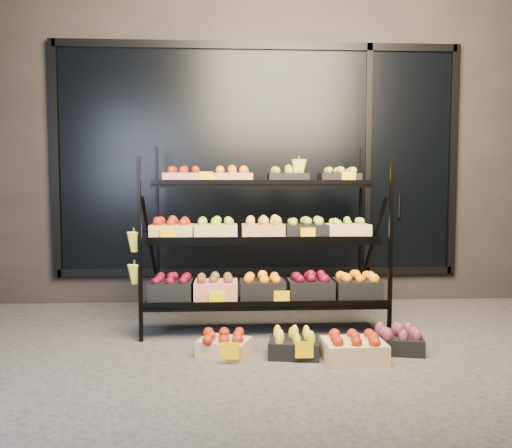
{
  "coord_description": "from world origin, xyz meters",
  "views": [
    {
      "loc": [
        -0.29,
        -3.85,
        1.24
      ],
      "look_at": [
        -0.07,
        0.55,
        0.93
      ],
      "focal_mm": 35.0,
      "sensor_mm": 36.0,
      "label": 1
    }
  ],
  "objects": [
    {
      "name": "floor_crate_right",
      "position": [
        0.98,
        -0.18,
        0.09
      ],
      "size": [
        0.41,
        0.33,
        0.19
      ],
      "rotation": [
        0.0,
        0.0,
        -0.21
      ],
      "color": "black",
      "rests_on": "ground"
    },
    {
      "name": "ground",
      "position": [
        0.0,
        0.0,
        0.0
      ],
      "size": [
        24.0,
        24.0,
        0.0
      ],
      "primitive_type": "plane",
      "color": "#514F4C",
      "rests_on": "ground"
    },
    {
      "name": "display_rack",
      "position": [
        -0.02,
        0.6,
        0.79
      ],
      "size": [
        2.18,
        1.02,
        1.66
      ],
      "color": "black",
      "rests_on": "ground"
    },
    {
      "name": "tag_floor_b",
      "position": [
        0.23,
        -0.4,
        0.06
      ],
      "size": [
        0.13,
        0.01,
        0.12
      ],
      "primitive_type": "cube",
      "color": "#EFB800",
      "rests_on": "ground"
    },
    {
      "name": "floor_crate_midleft",
      "position": [
        0.17,
        -0.24,
        0.09
      ],
      "size": [
        0.41,
        0.32,
        0.19
      ],
      "rotation": [
        0.0,
        0.0,
        -0.15
      ],
      "color": "black",
      "rests_on": "ground"
    },
    {
      "name": "floor_crate_left",
      "position": [
        -0.35,
        -0.2,
        0.09
      ],
      "size": [
        0.43,
        0.37,
        0.19
      ],
      "rotation": [
        0.0,
        0.0,
        -0.35
      ],
      "color": "tan",
      "rests_on": "ground"
    },
    {
      "name": "floor_crate_midright",
      "position": [
        0.59,
        -0.37,
        0.1
      ],
      "size": [
        0.45,
        0.34,
        0.21
      ],
      "rotation": [
        0.0,
        0.0,
        0.05
      ],
      "color": "tan",
      "rests_on": "ground"
    },
    {
      "name": "tag_floor_a",
      "position": [
        -0.3,
        -0.4,
        0.06
      ],
      "size": [
        0.13,
        0.01,
        0.12
      ],
      "primitive_type": "cube",
      "color": "#EFB800",
      "rests_on": "ground"
    },
    {
      "name": "building",
      "position": [
        0.0,
        2.59,
        1.75
      ],
      "size": [
        6.0,
        2.08,
        3.5
      ],
      "color": "#2D2826",
      "rests_on": "ground"
    }
  ]
}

